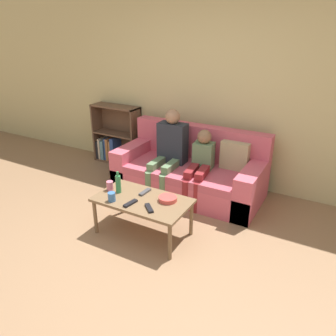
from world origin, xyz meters
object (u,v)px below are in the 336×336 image
couch (190,173)px  bottle (118,184)px  bookshelf (115,139)px  person_adult (170,147)px  cup_far (112,197)px  tv_remote_0 (130,203)px  coffee_table (143,203)px  snack_bowl (168,199)px  tv_remote_2 (145,192)px  tv_remote_1 (149,208)px  cup_near (110,186)px  person_child (200,162)px

couch → bottle: couch is taller
bookshelf → person_adult: bearing=-20.5°
cup_far → tv_remote_0: cup_far is taller
coffee_table → cup_far: size_ratio=10.53×
snack_bowl → cup_far: bearing=-150.4°
tv_remote_2 → person_adult: bearing=105.9°
coffee_table → tv_remote_0: size_ratio=5.70×
couch → person_adult: 0.45m
tv_remote_0 → tv_remote_1: same height
snack_bowl → bottle: (-0.56, -0.10, 0.08)m
person_adult → tv_remote_0: bearing=-81.4°
snack_bowl → tv_remote_2: bearing=174.4°
person_adult → bookshelf: bearing=158.2°
coffee_table → tv_remote_0: (-0.05, -0.15, 0.05)m
cup_far → cup_near: bearing=132.6°
tv_remote_0 → bottle: size_ratio=0.72×
cup_near → cup_far: size_ratio=1.09×
bookshelf → person_adult: (1.30, -0.49, 0.25)m
person_adult → tv_remote_0: 1.24m
couch → cup_near: size_ratio=18.75×
couch → bookshelf: size_ratio=2.06×
couch → coffee_table: bearing=-90.4°
tv_remote_0 → tv_remote_2: bearing=99.5°
coffee_table → cup_near: (-0.42, -0.00, 0.09)m
person_adult → cup_near: 1.08m
cup_far → bottle: bearing=106.2°
coffee_table → person_adult: bearing=103.7°
bottle → tv_remote_1: bearing=-16.3°
cup_near → snack_bowl: size_ratio=0.54×
bookshelf → tv_remote_2: size_ratio=5.47×
couch → tv_remote_1: 1.30m
bookshelf → bottle: (1.25, -1.54, 0.15)m
person_adult → person_child: person_adult is taller
cup_far → tv_remote_0: (0.21, 0.04, -0.04)m
tv_remote_1 → bottle: size_ratio=0.65×
couch → coffee_table: size_ratio=1.94×
bookshelf → cup_near: (1.13, -1.55, 0.10)m
person_child → bottle: person_child is taller
bookshelf → cup_far: (1.30, -1.73, 0.09)m
coffee_table → person_adult: (-0.26, 1.06, 0.24)m
tv_remote_1 → couch: bearing=49.5°
tv_remote_0 → snack_bowl: snack_bowl is taller
tv_remote_2 → snack_bowl: 0.30m
person_child → tv_remote_2: person_child is taller
tv_remote_0 → cup_far: bearing=-161.6°
couch → person_child: (0.19, -0.13, 0.23)m
couch → cup_far: 1.37m
cup_near → tv_remote_0: 0.41m
cup_far → bottle: 0.20m
tv_remote_2 → bottle: size_ratio=0.71×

